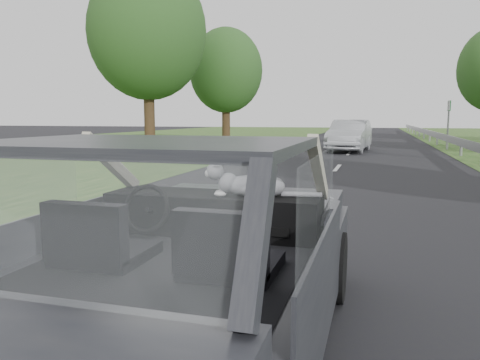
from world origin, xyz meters
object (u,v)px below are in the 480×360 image
Objects in this scene: subject_car at (180,253)px; other_car at (350,136)px; cat at (253,184)px; highway_sign at (448,122)px.

other_car is at bearing 90.22° from subject_car.
subject_car reaches higher than cat.
subject_car is 19.50m from other_car.
cat is at bearing -101.30° from highway_sign.
other_car is (-0.08, 19.50, -0.00)m from subject_car.
cat is 27.81m from highway_sign.
highway_sign reaches higher than cat.
subject_car is 6.74× the size of cat.
other_car is 1.73× the size of highway_sign.
highway_sign reaches higher than other_car.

